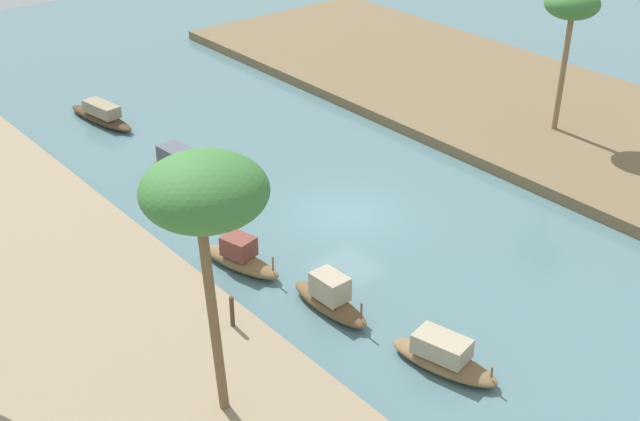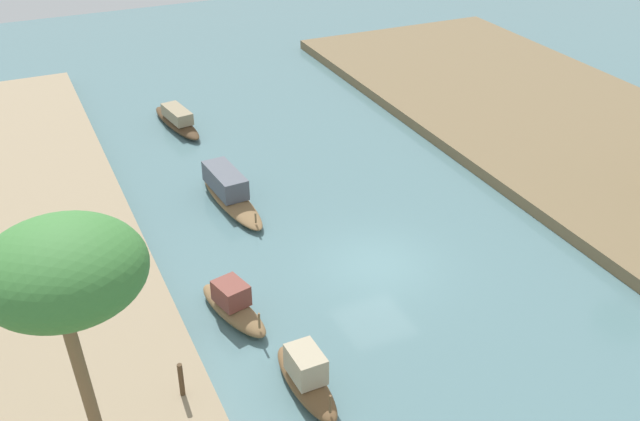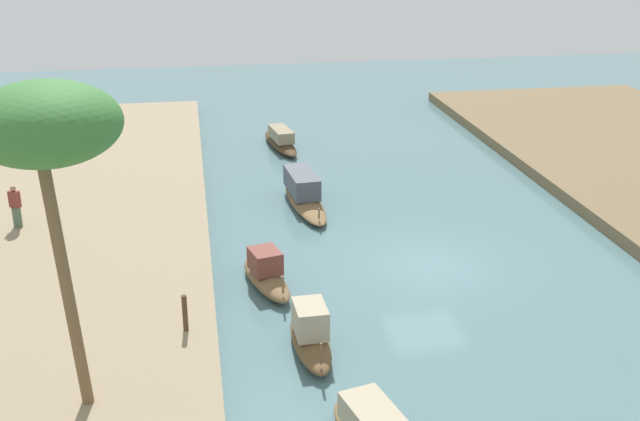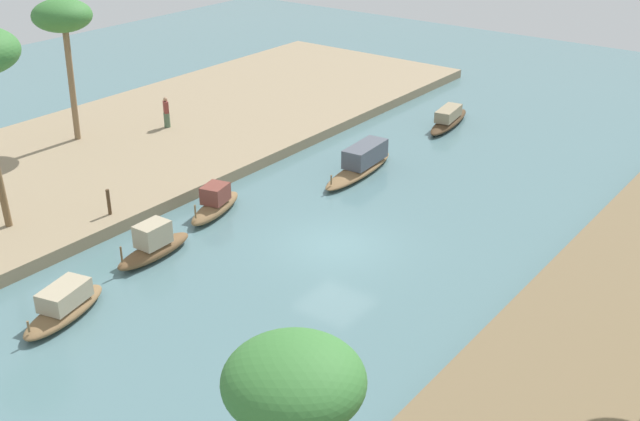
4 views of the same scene
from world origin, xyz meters
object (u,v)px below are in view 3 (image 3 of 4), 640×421
(person_on_near_bank, at_px, (16,208))
(sampan_midstream, at_px, (281,140))
(sampan_open_hull, at_px, (310,334))
(palm_tree_left_far, at_px, (46,128))
(sampan_with_tall_canopy, at_px, (303,193))
(sampan_foreground, at_px, (266,274))
(mooring_post, at_px, (185,313))

(person_on_near_bank, bearing_deg, sampan_midstream, -106.68)
(sampan_open_hull, height_order, palm_tree_left_far, palm_tree_left_far)
(sampan_with_tall_canopy, bearing_deg, sampan_midstream, 175.31)
(sampan_midstream, relative_size, person_on_near_bank, 3.10)
(person_on_near_bank, height_order, palm_tree_left_far, palm_tree_left_far)
(sampan_open_hull, distance_m, person_on_near_bank, 12.90)
(sampan_foreground, height_order, mooring_post, mooring_post)
(sampan_midstream, xyz_separation_m, sampan_foreground, (15.13, -2.26, 0.05))
(person_on_near_bank, relative_size, palm_tree_left_far, 0.21)
(person_on_near_bank, bearing_deg, mooring_post, 154.82)
(mooring_post, bearing_deg, sampan_midstream, 165.53)
(person_on_near_bank, bearing_deg, sampan_with_tall_canopy, -139.61)
(mooring_post, xyz_separation_m, palm_tree_left_far, (2.92, -2.39, 5.95))
(sampan_open_hull, relative_size, person_on_near_bank, 2.17)
(sampan_open_hull, relative_size, palm_tree_left_far, 0.45)
(sampan_open_hull, distance_m, mooring_post, 3.38)
(sampan_with_tall_canopy, bearing_deg, sampan_foreground, -21.79)
(sampan_with_tall_canopy, bearing_deg, palm_tree_left_far, -32.57)
(person_on_near_bank, relative_size, mooring_post, 1.49)
(sampan_midstream, bearing_deg, sampan_foreground, -17.12)
(sampan_midstream, xyz_separation_m, sampan_open_hull, (19.08, -1.48, 0.10))
(sampan_foreground, relative_size, sampan_open_hull, 1.03)
(sampan_foreground, xyz_separation_m, palm_tree_left_far, (6.14, -4.86, 6.54))
(sampan_midstream, bearing_deg, person_on_near_bank, -55.35)
(sampan_midstream, xyz_separation_m, sampan_with_tall_canopy, (8.03, -0.04, 0.11))
(sampan_foreground, bearing_deg, sampan_with_tall_canopy, 148.57)
(sampan_open_hull, bearing_deg, sampan_with_tall_canopy, 170.82)
(sampan_foreground, relative_size, mooring_post, 3.34)
(sampan_foreground, distance_m, sampan_with_tall_canopy, 7.44)
(sampan_open_hull, distance_m, palm_tree_left_far, 8.88)
(sampan_midstream, distance_m, sampan_with_tall_canopy, 8.03)
(sampan_with_tall_canopy, xyz_separation_m, palm_tree_left_far, (13.24, -7.09, 6.48))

